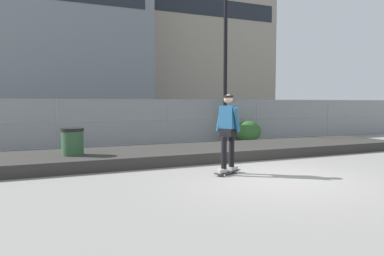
{
  "coord_description": "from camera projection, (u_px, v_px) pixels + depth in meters",
  "views": [
    {
      "loc": [
        -4.72,
        -6.42,
        1.69
      ],
      "look_at": [
        -0.34,
        3.87,
        0.89
      ],
      "focal_mm": 32.7,
      "sensor_mm": 36.0,
      "label": 1
    }
  ],
  "objects": [
    {
      "name": "skateboard",
      "position": [
        228.0,
        172.0,
        8.3
      ],
      "size": [
        0.81,
        0.52,
        0.07
      ],
      "color": "black",
      "rests_on": "ground_plane"
    },
    {
      "name": "parked_car_mid",
      "position": [
        186.0,
        119.0,
        18.64
      ],
      "size": [
        4.47,
        2.08,
        1.66
      ],
      "color": "maroon",
      "rests_on": "ground_plane"
    },
    {
      "name": "library_building",
      "position": [
        23.0,
        24.0,
        38.82
      ],
      "size": [
        26.61,
        12.53,
        21.05
      ],
      "color": "slate",
      "rests_on": "ground_plane"
    },
    {
      "name": "street_lamp",
      "position": [
        226.0,
        35.0,
        14.55
      ],
      "size": [
        0.44,
        0.44,
        7.37
      ],
      "color": "black",
      "rests_on": "ground_plane"
    },
    {
      "name": "trash_bin",
      "position": [
        73.0,
        147.0,
        9.24
      ],
      "size": [
        0.59,
        0.59,
        1.03
      ],
      "color": "#2D5133",
      "rests_on": "ground_plane"
    },
    {
      "name": "ground_plane",
      "position": [
        273.0,
        178.0,
        7.86
      ],
      "size": [
        120.0,
        120.0,
        0.0
      ],
      "primitive_type": "plane",
      "color": "gray"
    },
    {
      "name": "skater",
      "position": [
        228.0,
        128.0,
        8.22
      ],
      "size": [
        0.69,
        0.62,
        1.82
      ],
      "color": "#B2ADA8",
      "rests_on": "skateboard"
    },
    {
      "name": "parked_car_far",
      "position": [
        292.0,
        117.0,
        20.99
      ],
      "size": [
        4.5,
        2.16,
        1.66
      ],
      "color": "#474C54",
      "rests_on": "ground_plane"
    },
    {
      "name": "parked_car_near",
      "position": [
        76.0,
        121.0,
        16.32
      ],
      "size": [
        4.42,
        1.99,
        1.66
      ],
      "color": "#566B4C",
      "rests_on": "ground_plane"
    },
    {
      "name": "shrub_left",
      "position": [
        248.0,
        131.0,
        15.11
      ],
      "size": [
        1.2,
        0.99,
        0.93
      ],
      "color": "#2D5B28",
      "rests_on": "ground_plane"
    },
    {
      "name": "office_block",
      "position": [
        194.0,
        35.0,
        55.18
      ],
      "size": [
        23.58,
        10.8,
        24.93
      ],
      "color": "#9E9384",
      "rests_on": "ground_plane"
    },
    {
      "name": "chain_fence",
      "position": [
        168.0,
        122.0,
        14.34
      ],
      "size": [
        25.68,
        0.06,
        1.85
      ],
      "color": "gray",
      "rests_on": "ground_plane"
    },
    {
      "name": "gravel_berm",
      "position": [
        207.0,
        152.0,
        11.01
      ],
      "size": [
        14.13,
        2.56,
        0.31
      ],
      "primitive_type": "cube",
      "color": "#33302D",
      "rests_on": "ground_plane"
    }
  ]
}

